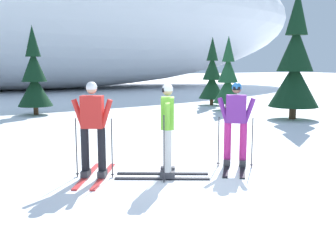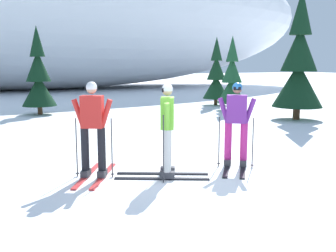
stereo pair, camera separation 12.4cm
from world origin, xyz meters
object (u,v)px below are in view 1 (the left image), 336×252
at_px(skier_lime_jacket, 167,128).
at_px(skier_red_jacket, 93,128).
at_px(skier_purple_jacket, 236,123).
at_px(pine_tree_center_left, 34,78).
at_px(pine_tree_center, 228,79).
at_px(pine_tree_center_right, 212,77).
at_px(pine_tree_far_right, 295,66).

bearing_deg(skier_lime_jacket, skier_red_jacket, 157.14).
relative_size(skier_purple_jacket, skier_lime_jacket, 0.99).
height_order(skier_red_jacket, skier_lime_jacket, skier_red_jacket).
distance_m(pine_tree_center_left, pine_tree_center, 8.34).
xyz_separation_m(skier_purple_jacket, pine_tree_center_left, (-2.61, 10.51, 0.60)).
distance_m(skier_lime_jacket, pine_tree_center_right, 13.11).
bearing_deg(pine_tree_far_right, pine_tree_center, 100.11).
bearing_deg(skier_purple_jacket, pine_tree_center_left, 103.96).
xyz_separation_m(pine_tree_center_left, pine_tree_far_right, (8.70, -5.61, 0.50)).
distance_m(skier_lime_jacket, pine_tree_center, 11.08).
xyz_separation_m(pine_tree_center, pine_tree_center_right, (0.51, 2.17, 0.03)).
distance_m(skier_red_jacket, skier_lime_jacket, 1.39).
relative_size(skier_lime_jacket, pine_tree_center_left, 0.49).
relative_size(skier_purple_jacket, pine_tree_center_left, 0.48).
xyz_separation_m(skier_lime_jacket, pine_tree_center_left, (-0.98, 10.61, 0.58)).
height_order(pine_tree_center_left, pine_tree_center_right, pine_tree_center_left).
bearing_deg(skier_purple_jacket, skier_red_jacket, 171.43).
bearing_deg(pine_tree_center_right, skier_lime_jacket, -125.45).
bearing_deg(pine_tree_center_left, skier_purple_jacket, -76.04).
height_order(pine_tree_center_right, pine_tree_far_right, pine_tree_far_right).
distance_m(pine_tree_center, pine_tree_center_right, 2.23).
bearing_deg(skier_purple_jacket, skier_lime_jacket, -176.45).
height_order(pine_tree_center_left, pine_tree_center, pine_tree_center_left).
distance_m(skier_purple_jacket, pine_tree_center, 10.03).
height_order(pine_tree_center_left, pine_tree_far_right, pine_tree_far_right).
bearing_deg(skier_red_jacket, pine_tree_center_left, 88.32).
xyz_separation_m(skier_red_jacket, pine_tree_far_right, (8.99, 4.45, 1.07)).
height_order(skier_lime_jacket, pine_tree_far_right, pine_tree_far_right).
bearing_deg(skier_red_jacket, pine_tree_far_right, 26.35).
distance_m(skier_purple_jacket, pine_tree_far_right, 7.89).
xyz_separation_m(skier_purple_jacket, skier_lime_jacket, (-1.63, -0.10, 0.02)).
xyz_separation_m(pine_tree_center_right, pine_tree_far_right, (0.12, -5.68, 0.60)).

